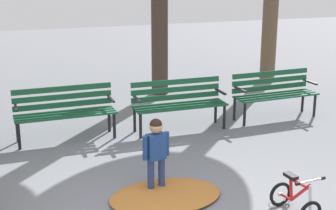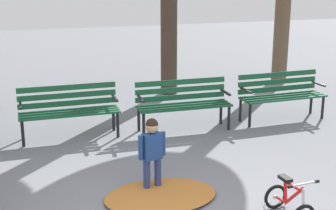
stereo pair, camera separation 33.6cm
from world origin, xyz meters
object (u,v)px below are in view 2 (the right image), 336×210
object	(u,v)px
park_bench_right	(183,101)
park_bench_far_right	(281,92)
park_bench_left	(69,107)
child_standing	(152,150)
kids_bicycle	(289,202)

from	to	relation	value
park_bench_right	park_bench_far_right	world-z (taller)	same
park_bench_left	park_bench_far_right	world-z (taller)	same
child_standing	park_bench_far_right	bearing A→B (deg)	36.32
park_bench_left	park_bench_right	bearing A→B (deg)	-5.10
park_bench_left	park_bench_far_right	xyz separation A→B (m)	(3.80, -0.13, 0.00)
park_bench_left	park_bench_far_right	distance (m)	3.80
park_bench_right	child_standing	distance (m)	2.47
kids_bicycle	park_bench_right	bearing A→B (deg)	92.26
park_bench_right	park_bench_left	bearing A→B (deg)	174.90
park_bench_far_right	park_bench_left	bearing A→B (deg)	178.05
kids_bicycle	child_standing	bearing A→B (deg)	138.64
kids_bicycle	park_bench_left	bearing A→B (deg)	120.31
park_bench_right	kids_bicycle	world-z (taller)	park_bench_right
park_bench_far_right	child_standing	world-z (taller)	child_standing
park_bench_left	child_standing	size ratio (longest dim) A/B	1.67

